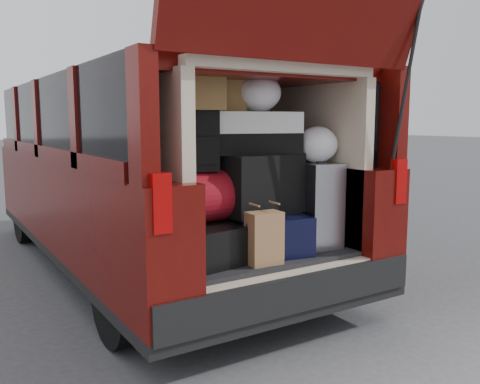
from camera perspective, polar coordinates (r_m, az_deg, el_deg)
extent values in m
plane|color=#39393C|center=(3.50, 2.72, -15.94)|extent=(80.00, 80.00, 0.00)
cylinder|color=black|center=(3.37, -13.05, -11.27)|extent=(0.24, 0.64, 0.64)
cylinder|color=black|center=(4.17, 8.89, -7.40)|extent=(0.24, 0.64, 0.64)
cylinder|color=black|center=(6.50, -22.74, -2.39)|extent=(0.24, 0.64, 0.64)
cylinder|color=black|center=(6.95, -9.30, -1.23)|extent=(0.24, 0.64, 0.64)
cube|color=black|center=(5.18, -10.60, -5.11)|extent=(1.90, 4.85, 0.08)
cube|color=#4E0909|center=(4.87, -19.35, -0.98)|extent=(0.33, 4.85, 0.80)
cube|color=#4E0909|center=(5.43, -3.00, 0.35)|extent=(0.33, 4.85, 0.80)
cube|color=#4E0909|center=(5.05, -11.03, 11.35)|extent=(1.82, 4.46, 0.10)
cube|color=black|center=(4.69, -20.63, 7.72)|extent=(0.12, 4.25, 0.68)
cube|color=black|center=(5.34, -1.63, 8.19)|extent=(0.12, 4.25, 0.68)
cube|color=black|center=(3.14, 5.86, -11.02)|extent=(1.86, 0.16, 0.22)
cube|color=#990505|center=(2.52, -8.92, -1.25)|extent=(0.10, 0.06, 0.30)
cube|color=#990505|center=(3.57, 17.35, 1.17)|extent=(0.10, 0.06, 0.30)
cube|color=black|center=(3.55, 0.21, -6.72)|extent=(1.24, 1.05, 0.06)
cube|color=beige|center=(3.14, -10.00, 2.46)|extent=(0.08, 1.05, 1.15)
cube|color=beige|center=(3.84, 8.57, 3.48)|extent=(0.08, 1.05, 1.15)
cube|color=beige|center=(3.92, -4.15, 3.64)|extent=(1.34, 0.06, 1.15)
cube|color=beige|center=(3.45, 0.22, 13.14)|extent=(1.34, 1.05, 0.06)
cylinder|color=black|center=(3.49, 18.46, 11.35)|extent=(0.02, 0.90, 0.76)
cube|color=black|center=(3.62, 0.21, -10.47)|extent=(1.24, 1.05, 0.55)
cube|color=black|center=(3.23, -4.29, -5.51)|extent=(0.51, 0.64, 0.24)
cube|color=black|center=(3.44, 2.58, -4.48)|extent=(0.58, 0.66, 0.26)
cube|color=silver|center=(3.60, 8.35, -1.33)|extent=(0.29, 0.42, 0.59)
cube|color=#9D7147|center=(3.11, 2.74, -5.20)|extent=(0.22, 0.15, 0.32)
cube|color=maroon|center=(3.20, -4.16, -0.51)|extent=(0.53, 0.38, 0.32)
cube|color=black|center=(3.39, 2.12, 0.93)|extent=(0.58, 0.38, 0.40)
cube|color=black|center=(3.15, -5.02, 5.74)|extent=(0.28, 0.20, 0.37)
cube|color=white|center=(3.40, 1.27, 6.65)|extent=(0.67, 0.44, 0.28)
cube|color=olive|center=(3.14, -4.23, 11.09)|extent=(0.25, 0.21, 0.21)
cube|color=olive|center=(3.37, -1.56, 10.86)|extent=(0.25, 0.22, 0.22)
ellipsoid|color=silver|center=(3.42, 2.03, 11.08)|extent=(0.34, 0.32, 0.25)
ellipsoid|color=silver|center=(3.53, 8.67, 5.28)|extent=(0.33, 0.32, 0.25)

